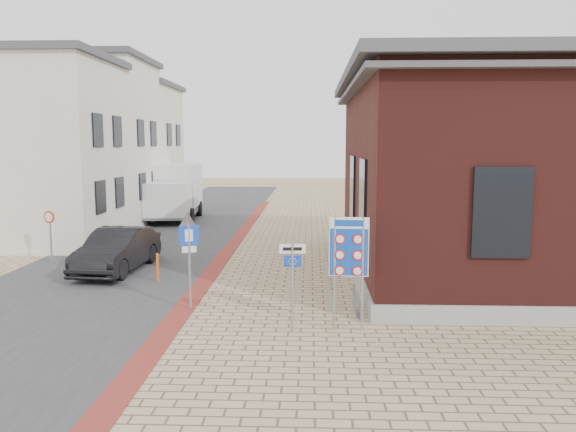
% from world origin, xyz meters
% --- Properties ---
extents(ground, '(120.00, 120.00, 0.00)m').
position_xyz_m(ground, '(0.00, 0.00, 0.00)').
color(ground, tan).
rests_on(ground, ground).
extents(road_strip, '(7.00, 60.00, 0.02)m').
position_xyz_m(road_strip, '(-5.50, 15.00, 0.01)').
color(road_strip, '#38383A').
rests_on(road_strip, ground).
extents(curb_strip, '(0.60, 40.00, 0.02)m').
position_xyz_m(curb_strip, '(-2.00, 10.00, 0.01)').
color(curb_strip, maroon).
rests_on(curb_strip, ground).
extents(brick_building, '(13.00, 13.00, 6.80)m').
position_xyz_m(brick_building, '(8.99, 7.00, 3.49)').
color(brick_building, gray).
rests_on(brick_building, ground).
extents(townhouse_near, '(7.40, 6.40, 8.30)m').
position_xyz_m(townhouse_near, '(-10.99, 12.00, 4.17)').
color(townhouse_near, white).
rests_on(townhouse_near, ground).
extents(townhouse_mid, '(7.40, 6.40, 9.10)m').
position_xyz_m(townhouse_mid, '(-10.99, 18.00, 4.57)').
color(townhouse_mid, white).
rests_on(townhouse_mid, ground).
extents(townhouse_far, '(7.40, 6.40, 8.30)m').
position_xyz_m(townhouse_far, '(-10.99, 24.00, 4.17)').
color(townhouse_far, white).
rests_on(townhouse_far, ground).
extents(bike_rack, '(0.08, 1.80, 0.60)m').
position_xyz_m(bike_rack, '(2.65, 2.20, 0.26)').
color(bike_rack, slate).
rests_on(bike_rack, ground).
extents(sedan, '(1.92, 4.65, 1.50)m').
position_xyz_m(sedan, '(-5.32, 6.50, 0.75)').
color(sedan, black).
rests_on(sedan, ground).
extents(box_truck, '(2.98, 6.35, 3.24)m').
position_xyz_m(box_truck, '(-6.51, 19.95, 1.67)').
color(box_truck, slate).
rests_on(box_truck, ground).
extents(border_sign, '(0.94, 0.12, 2.74)m').
position_xyz_m(border_sign, '(2.32, 0.50, 1.97)').
color(border_sign, gray).
rests_on(border_sign, ground).
extents(essen_sign, '(0.61, 0.08, 2.26)m').
position_xyz_m(essen_sign, '(1.00, 0.30, 1.48)').
color(essen_sign, gray).
rests_on(essen_sign, ground).
extents(parking_sign, '(0.50, 0.21, 2.37)m').
position_xyz_m(parking_sign, '(-1.80, 2.00, 1.60)').
color(parking_sign, gray).
rests_on(parking_sign, ground).
extents(yield_sign, '(0.76, 0.07, 2.13)m').
position_xyz_m(yield_sign, '(-2.70, 6.00, 1.61)').
color(yield_sign, gray).
rests_on(yield_sign, ground).
extents(speed_sign, '(0.45, 0.17, 1.98)m').
position_xyz_m(speed_sign, '(-8.23, 7.68, 1.29)').
color(speed_sign, gray).
rests_on(speed_sign, ground).
extents(bollard, '(0.10, 0.10, 0.95)m').
position_xyz_m(bollard, '(-3.50, 5.00, 0.47)').
color(bollard, '#FC5C0D').
rests_on(bollard, ground).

